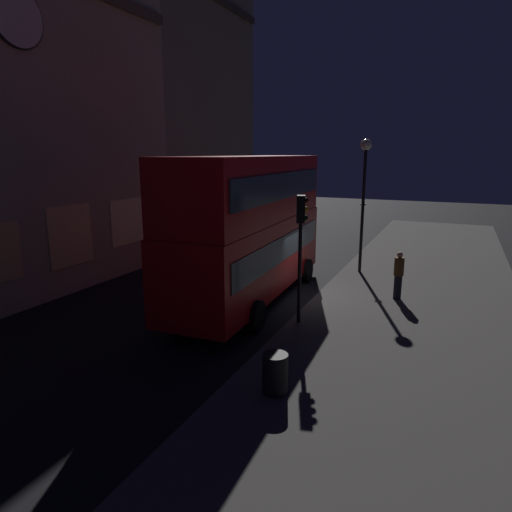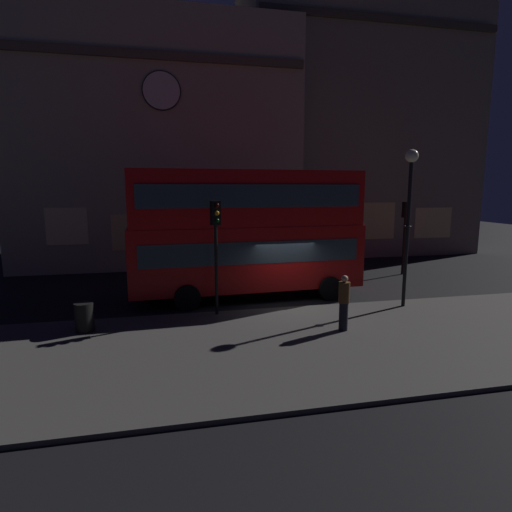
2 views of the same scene
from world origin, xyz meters
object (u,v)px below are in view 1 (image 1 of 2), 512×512
at_px(street_lamp, 364,179).
at_px(litter_bin, 275,373).
at_px(traffic_light_near_kerb, 301,233).
at_px(double_decker_bus, 250,223).
at_px(traffic_light_far_side, 270,200).
at_px(pedestrian, 398,275).

xyz_separation_m(street_lamp, litter_bin, (-11.74, -0.43, -3.84)).
bearing_deg(litter_bin, traffic_light_near_kerb, 11.78).
bearing_deg(double_decker_bus, litter_bin, -152.85).
bearing_deg(traffic_light_far_side, pedestrian, 42.17).
xyz_separation_m(street_lamp, pedestrian, (-3.50, -2.13, -3.36)).
xyz_separation_m(traffic_light_far_side, street_lamp, (-3.68, -6.06, 1.55)).
relative_size(traffic_light_near_kerb, traffic_light_far_side, 1.04).
height_order(street_lamp, pedestrian, street_lamp).
distance_m(traffic_light_near_kerb, street_lamp, 7.45).
xyz_separation_m(pedestrian, litter_bin, (-8.24, 1.70, -0.47)).
distance_m(double_decker_bus, pedestrian, 5.92).
relative_size(traffic_light_near_kerb, street_lamp, 0.69).
distance_m(double_decker_bus, traffic_light_near_kerb, 2.99).
distance_m(pedestrian, litter_bin, 8.43).
distance_m(street_lamp, litter_bin, 12.35).
relative_size(traffic_light_far_side, pedestrian, 2.18).
relative_size(traffic_light_far_side, street_lamp, 0.66).
bearing_deg(litter_bin, traffic_light_far_side, 22.84).
bearing_deg(street_lamp, pedestrian, -148.67).
height_order(street_lamp, litter_bin, street_lamp).
bearing_deg(traffic_light_far_side, traffic_light_near_kerb, 20.26).
xyz_separation_m(traffic_light_near_kerb, pedestrian, (3.82, -2.62, -2.03)).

